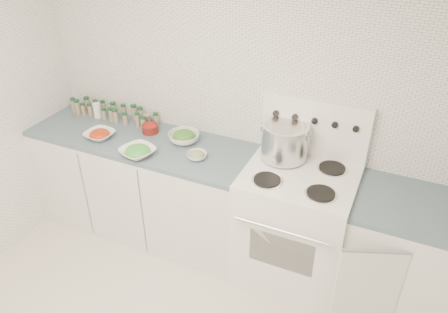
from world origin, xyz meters
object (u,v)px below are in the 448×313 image
(stock_pot, at_px, (285,140))
(bowl_snowpea, at_px, (138,151))
(stove, at_px, (295,223))
(bowl_tomato, at_px, (100,134))

(stock_pot, relative_size, bowl_snowpea, 1.12)
(stove, distance_m, stock_pot, 0.63)
(stove, relative_size, bowl_snowpea, 4.36)
(stove, distance_m, bowl_snowpea, 1.27)
(bowl_snowpea, bearing_deg, stock_pot, 20.06)
(stock_pot, xyz_separation_m, bowl_snowpea, (-1.00, -0.37, -0.15))
(bowl_tomato, bearing_deg, bowl_snowpea, -12.98)
(stock_pot, height_order, bowl_tomato, stock_pot)
(bowl_tomato, distance_m, bowl_snowpea, 0.43)
(stove, xyz_separation_m, bowl_snowpea, (-1.17, -0.22, 0.44))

